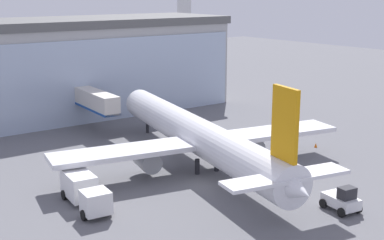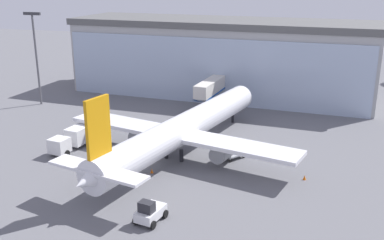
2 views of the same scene
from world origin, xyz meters
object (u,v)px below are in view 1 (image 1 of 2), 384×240
at_px(airplane, 198,136).
at_px(catering_truck, 84,190).
at_px(baggage_cart, 239,150).
at_px(pushback_tug, 342,200).
at_px(safety_cone_nose, 228,184).
at_px(safety_cone_wingtip, 316,145).
at_px(jet_bridge, 91,100).

xyz_separation_m(airplane, catering_truck, (-14.60, -2.17, -1.95)).
distance_m(baggage_cart, pushback_tug, 17.91).
bearing_deg(baggage_cart, airplane, 130.19).
xyz_separation_m(pushback_tug, safety_cone_nose, (-3.91, 10.26, -0.70)).
relative_size(baggage_cart, pushback_tug, 0.93).
bearing_deg(safety_cone_wingtip, pushback_tug, -134.65).
height_order(jet_bridge, catering_truck, jet_bridge).
bearing_deg(jet_bridge, safety_cone_wingtip, -140.52).
distance_m(baggage_cart, safety_cone_wingtip, 9.80).
bearing_deg(safety_cone_wingtip, catering_truck, 177.95).
height_order(jet_bridge, airplane, airplane).
height_order(catering_truck, baggage_cart, catering_truck).
xyz_separation_m(catering_truck, safety_cone_nose, (12.94, -4.39, -1.19)).
bearing_deg(airplane, safety_cone_wingtip, -88.60).
height_order(airplane, pushback_tug, airplane).
relative_size(jet_bridge, safety_cone_wingtip, 24.44).
height_order(jet_bridge, pushback_tug, jet_bridge).
distance_m(pushback_tug, safety_cone_nose, 11.00).
bearing_deg(airplane, pushback_tug, -159.23).
bearing_deg(safety_cone_nose, safety_cone_wingtip, 10.81).
bearing_deg(safety_cone_nose, jet_bridge, 89.28).
bearing_deg(jet_bridge, pushback_tug, -169.85).
distance_m(jet_bridge, pushback_tug, 38.37).
relative_size(catering_truck, baggage_cart, 2.35).
bearing_deg(jet_bridge, catering_truck, 155.25).
xyz_separation_m(jet_bridge, safety_cone_nose, (-0.35, -27.82, -3.83)).
relative_size(pushback_tug, safety_cone_nose, 6.30).
bearing_deg(safety_cone_nose, baggage_cart, 40.64).
height_order(airplane, baggage_cart, airplane).
xyz_separation_m(jet_bridge, safety_cone_wingtip, (16.95, -24.51, -3.83)).
distance_m(pushback_tug, safety_cone_wingtip, 19.08).
bearing_deg(safety_cone_nose, catering_truck, 161.27).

